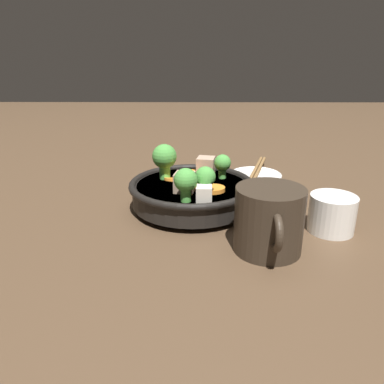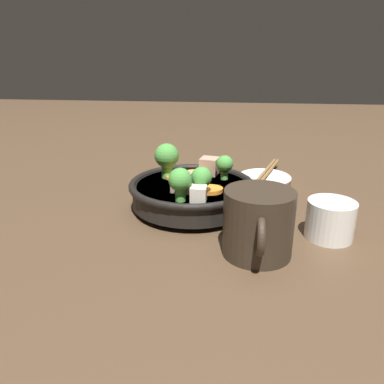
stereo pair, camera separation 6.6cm
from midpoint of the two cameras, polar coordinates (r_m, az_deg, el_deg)
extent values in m
plane|color=#4C3826|center=(0.67, 2.81, -2.58)|extent=(3.00, 3.00, 0.00)
cylinder|color=black|center=(0.67, 2.82, -2.19)|extent=(0.11, 0.11, 0.01)
cylinder|color=black|center=(0.66, 2.86, -0.35)|extent=(0.21, 0.21, 0.04)
torus|color=black|center=(0.65, 2.88, 1.12)|extent=(0.22, 0.22, 0.01)
cylinder|color=brown|center=(0.65, 2.87, 0.31)|extent=(0.19, 0.19, 0.02)
cylinder|color=orange|center=(0.69, 3.24, 2.53)|extent=(0.06, 0.06, 0.01)
cylinder|color=orange|center=(0.62, 5.77, 0.28)|extent=(0.05, 0.05, 0.01)
cylinder|color=orange|center=(0.67, 0.32, 1.96)|extent=(0.05, 0.05, 0.01)
cylinder|color=orange|center=(0.65, 2.71, 1.28)|extent=(0.06, 0.06, 0.01)
cylinder|color=#59B84C|center=(0.68, 7.71, 2.64)|extent=(0.01, 0.01, 0.02)
sphere|color=#47933D|center=(0.68, 7.79, 4.25)|extent=(0.03, 0.03, 0.03)
cylinder|color=#59B84C|center=(0.68, -1.08, 3.21)|extent=(0.02, 0.02, 0.03)
sphere|color=#47933D|center=(0.67, -1.10, 5.53)|extent=(0.04, 0.04, 0.04)
cylinder|color=#59B84C|center=(0.60, 4.61, 0.26)|extent=(0.01, 0.01, 0.02)
sphere|color=#47933D|center=(0.59, 4.67, 2.22)|extent=(0.03, 0.03, 0.03)
cylinder|color=#59B84C|center=(0.57, 1.48, -0.40)|extent=(0.02, 0.02, 0.02)
sphere|color=#47933D|center=(0.57, 1.50, 1.84)|extent=(0.04, 0.04, 0.04)
cube|color=tan|center=(0.61, 1.59, 1.49)|extent=(0.04, 0.04, 0.03)
cube|color=silver|center=(0.57, 4.28, -0.39)|extent=(0.02, 0.02, 0.02)
cube|color=tan|center=(0.70, 5.33, 3.91)|extent=(0.04, 0.04, 0.03)
ellipsoid|color=#EA9E84|center=(0.67, 2.58, 2.35)|extent=(0.04, 0.05, 0.02)
cylinder|color=white|center=(0.83, 13.24, 1.88)|extent=(0.11, 0.11, 0.01)
torus|color=white|center=(0.83, 13.27, 2.21)|extent=(0.11, 0.11, 0.01)
cylinder|color=white|center=(0.60, 23.29, -3.97)|extent=(0.07, 0.07, 0.06)
cylinder|color=brown|center=(0.60, 23.53, -2.45)|extent=(0.06, 0.06, 0.00)
cylinder|color=#33281E|center=(0.52, 13.66, -4.70)|extent=(0.10, 0.10, 0.09)
torus|color=#33281E|center=(0.47, 14.33, -6.63)|extent=(0.05, 0.01, 0.05)
cylinder|color=olive|center=(0.82, 13.58, 2.61)|extent=(0.23, 0.07, 0.01)
cylinder|color=olive|center=(0.82, 13.04, 2.68)|extent=(0.23, 0.07, 0.01)
camera|label=1|loc=(0.03, -87.14, 1.08)|focal=35.00mm
camera|label=2|loc=(0.03, 92.86, -1.08)|focal=35.00mm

